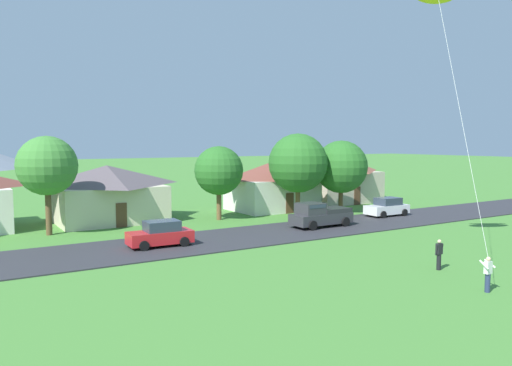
% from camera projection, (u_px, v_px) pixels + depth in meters
% --- Properties ---
extents(road_strip, '(160.00, 7.39, 0.08)m').
position_uv_depth(road_strip, '(225.00, 239.00, 36.01)').
color(road_strip, '#2D2D33').
rests_on(road_strip, ground).
extents(house_leftmost, '(8.63, 6.73, 4.90)m').
position_uv_depth(house_leftmost, '(272.00, 185.00, 51.42)').
color(house_leftmost, silver).
rests_on(house_leftmost, ground).
extents(house_left_center, '(9.40, 8.64, 4.90)m').
position_uv_depth(house_left_center, '(107.00, 192.00, 44.22)').
color(house_left_center, beige).
rests_on(house_left_center, ground).
extents(house_rightmost, '(9.15, 7.72, 5.43)m').
position_uv_depth(house_rightmost, '(336.00, 177.00, 58.40)').
color(house_rightmost, beige).
rests_on(house_rightmost, ground).
extents(tree_near_left, '(4.34, 4.34, 6.57)m').
position_uv_depth(tree_near_left, '(219.00, 171.00, 44.68)').
color(tree_near_left, brown).
rests_on(tree_near_left, ground).
extents(tree_left_of_center, '(4.41, 4.41, 7.40)m').
position_uv_depth(tree_left_of_center, '(47.00, 166.00, 37.28)').
color(tree_left_of_center, brown).
rests_on(tree_left_of_center, ground).
extents(tree_center, '(5.13, 5.13, 7.07)m').
position_uv_depth(tree_center, '(341.00, 167.00, 49.04)').
color(tree_center, brown).
rests_on(tree_center, ground).
extents(tree_near_right, '(5.54, 5.54, 7.72)m').
position_uv_depth(tree_near_right, '(298.00, 163.00, 47.07)').
color(tree_near_right, brown).
rests_on(tree_near_right, ground).
extents(parked_car_white_west_end, '(4.23, 2.14, 1.68)m').
position_uv_depth(parked_car_white_west_end, '(387.00, 207.00, 46.91)').
color(parked_car_white_west_end, white).
rests_on(parked_car_white_west_end, road_strip).
extents(parked_car_red_mid_west, '(4.27, 2.22, 1.68)m').
position_uv_depth(parked_car_red_mid_west, '(160.00, 234.00, 33.32)').
color(parked_car_red_mid_west, red).
rests_on(parked_car_red_mid_west, road_strip).
extents(pickup_truck_charcoal_west_side, '(5.21, 2.35, 1.99)m').
position_uv_depth(pickup_truck_charcoal_west_side, '(320.00, 215.00, 40.85)').
color(pickup_truck_charcoal_west_side, '#333338').
rests_on(pickup_truck_charcoal_west_side, road_strip).
extents(watcher_person, '(0.56, 0.24, 1.68)m').
position_uv_depth(watcher_person, '(439.00, 254.00, 27.42)').
color(watcher_person, black).
rests_on(watcher_person, ground).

